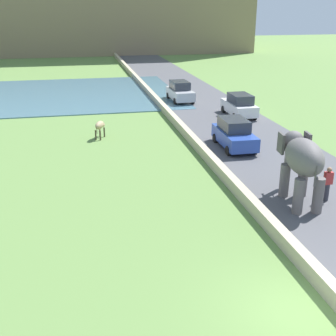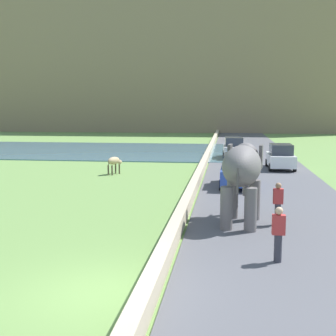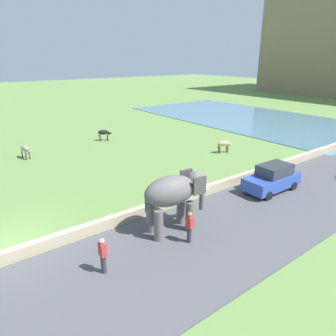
# 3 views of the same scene
# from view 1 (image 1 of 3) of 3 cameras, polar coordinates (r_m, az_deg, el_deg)

# --- Properties ---
(ground_plane) EXTENTS (220.00, 220.00, 0.00)m
(ground_plane) POSITION_cam_1_polar(r_m,az_deg,el_deg) (13.73, 16.82, -17.69)
(ground_plane) COLOR #608442
(road_surface) EXTENTS (7.00, 120.00, 0.06)m
(road_surface) POSITION_cam_1_polar(r_m,az_deg,el_deg) (32.27, 8.08, 5.45)
(road_surface) COLOR #4C4C51
(road_surface) RESTS_ON ground
(barrier_wall) EXTENTS (0.40, 110.00, 0.58)m
(barrier_wall) POSITION_cam_1_polar(r_m,az_deg,el_deg) (29.27, 2.39, 4.60)
(barrier_wall) COLOR tan
(barrier_wall) RESTS_ON ground
(elephant) EXTENTS (1.74, 3.55, 2.99)m
(elephant) POSITION_cam_1_polar(r_m,az_deg,el_deg) (19.68, 16.90, 1.04)
(elephant) COLOR #605B5B
(elephant) RESTS_ON ground
(person_beside_elephant) EXTENTS (0.36, 0.22, 1.63)m
(person_beside_elephant) POSITION_cam_1_polar(r_m,az_deg,el_deg) (20.62, 19.95, -1.89)
(person_beside_elephant) COLOR #33333D
(person_beside_elephant) RESTS_ON ground
(car_blue) EXTENTS (1.85, 4.03, 1.80)m
(car_blue) POSITION_cam_1_polar(r_m,az_deg,el_deg) (27.02, 8.56, 4.38)
(car_blue) COLOR #2D4CA8
(car_blue) RESTS_ON ground
(car_silver) EXTENTS (1.89, 4.05, 1.80)m
(car_silver) POSITION_cam_1_polar(r_m,az_deg,el_deg) (40.11, 1.58, 9.86)
(car_silver) COLOR #B7B7BC
(car_silver) RESTS_ON ground
(car_white) EXTENTS (1.81, 4.01, 1.80)m
(car_white) POSITION_cam_1_polar(r_m,az_deg,el_deg) (34.92, 9.20, 8.01)
(car_white) COLOR white
(car_white) RESTS_ON ground
(cow_tan) EXTENTS (0.87, 1.40, 1.15)m
(cow_tan) POSITION_cam_1_polar(r_m,az_deg,el_deg) (29.12, -8.80, 5.41)
(cow_tan) COLOR tan
(cow_tan) RESTS_ON ground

